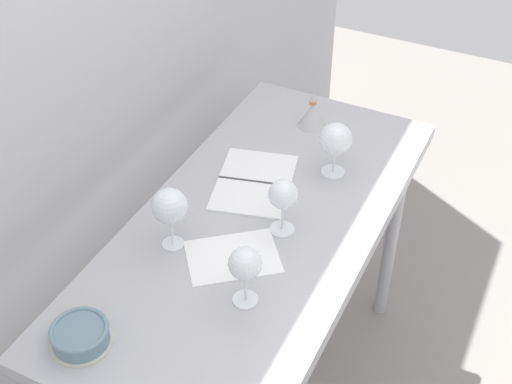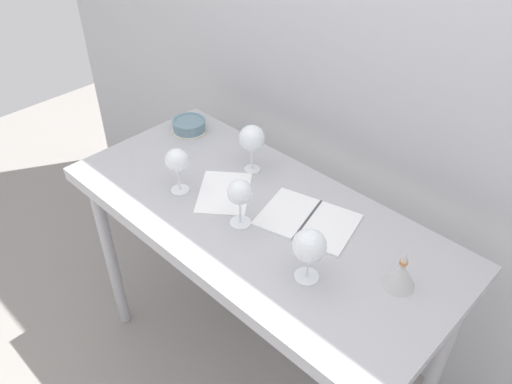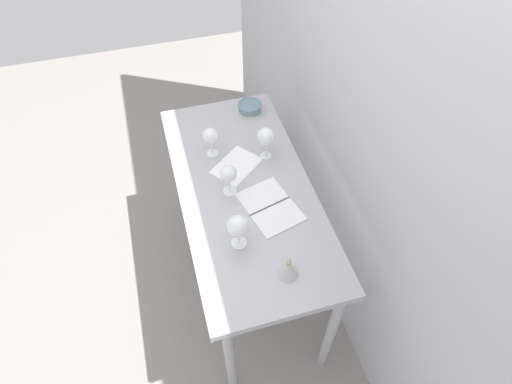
{
  "view_description": "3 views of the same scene",
  "coord_description": "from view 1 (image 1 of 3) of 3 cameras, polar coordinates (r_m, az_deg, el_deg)",
  "views": [
    {
      "loc": [
        -1.33,
        -0.66,
        2.22
      ],
      "look_at": [
        0.05,
        0.02,
        0.96
      ],
      "focal_mm": 49.26,
      "sensor_mm": 36.0,
      "label": 1
    },
    {
      "loc": [
        0.91,
        -0.95,
        2.01
      ],
      "look_at": [
        0.01,
        -0.02,
        1.0
      ],
      "focal_mm": 35.85,
      "sensor_mm": 36.0,
      "label": 2
    },
    {
      "loc": [
        1.35,
        -0.33,
        2.52
      ],
      "look_at": [
        0.07,
        0.03,
        0.94
      ],
      "focal_mm": 30.12,
      "sensor_mm": 36.0,
      "label": 3
    }
  ],
  "objects": [
    {
      "name": "back_wall",
      "position": [
        1.98,
        -13.12,
        10.6
      ],
      "size": [
        3.8,
        0.04,
        2.6
      ],
      "primitive_type": "cube",
      "color": "#B8B8BD",
      "rests_on": "ground_plane"
    },
    {
      "name": "steel_counter",
      "position": [
        2.06,
        0.08,
        -4.6
      ],
      "size": [
        1.4,
        0.65,
        0.9
      ],
      "color": "#ADADB2",
      "rests_on": "ground_plane"
    },
    {
      "name": "wine_glass_near_center",
      "position": [
        1.88,
        2.23,
        -0.3
      ],
      "size": [
        0.08,
        0.08,
        0.17
      ],
      "color": "white",
      "rests_on": "steel_counter"
    },
    {
      "name": "wine_glass_near_right",
      "position": [
        2.1,
        6.49,
        4.2
      ],
      "size": [
        0.1,
        0.1,
        0.17
      ],
      "color": "white",
      "rests_on": "steel_counter"
    },
    {
      "name": "wine_glass_far_left",
      "position": [
        1.84,
        -7.05,
        -1.21
      ],
      "size": [
        0.1,
        0.1,
        0.19
      ],
      "color": "white",
      "rests_on": "steel_counter"
    },
    {
      "name": "wine_glass_near_left",
      "position": [
        1.68,
        -0.9,
        -5.97
      ],
      "size": [
        0.08,
        0.08,
        0.17
      ],
      "color": "white",
      "rests_on": "steel_counter"
    },
    {
      "name": "open_notebook",
      "position": [
        2.11,
        -0.14,
        0.8
      ],
      "size": [
        0.35,
        0.29,
        0.01
      ],
      "rotation": [
        0.0,
        0.0,
        0.25
      ],
      "color": "white",
      "rests_on": "steel_counter"
    },
    {
      "name": "tasting_sheet_upper",
      "position": [
        1.88,
        -1.9,
        -5.27
      ],
      "size": [
        0.29,
        0.3,
        0.0
      ],
      "primitive_type": "cube",
      "rotation": [
        0.0,
        0.0,
        0.68
      ],
      "color": "white",
      "rests_on": "steel_counter"
    },
    {
      "name": "tasting_bowl",
      "position": [
        1.72,
        -14.09,
        -11.2
      ],
      "size": [
        0.15,
        0.15,
        0.05
      ],
      "color": "beige",
      "rests_on": "steel_counter"
    },
    {
      "name": "decanter_funnel",
      "position": [
        2.35,
        4.57,
        6.3
      ],
      "size": [
        0.09,
        0.09,
        0.13
      ],
      "color": "#BABABA",
      "rests_on": "steel_counter"
    }
  ]
}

